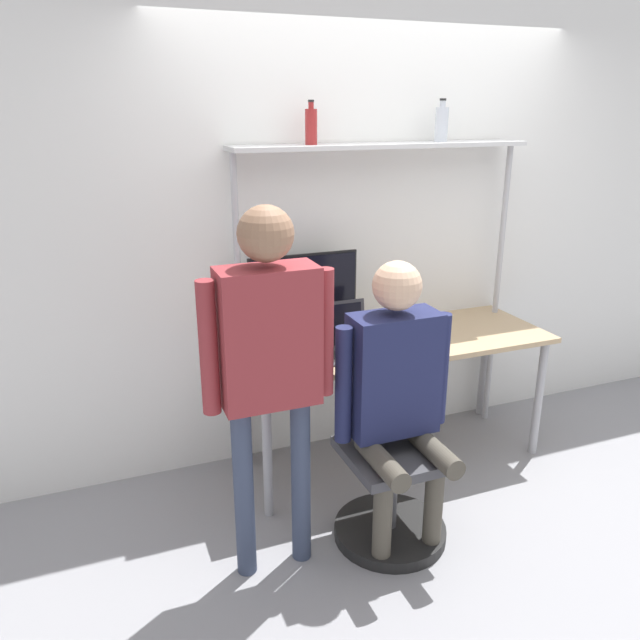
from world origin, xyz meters
TOP-DOWN VIEW (x-y plane):
  - ground_plane at (0.00, 0.00)m, footprint 12.00×12.00m
  - wall_back at (0.00, 0.73)m, footprint 8.00×0.06m
  - desk at (0.00, 0.36)m, footprint 1.84×0.68m
  - shelf_unit at (0.00, 0.57)m, footprint 1.75×0.24m
  - monitor at (-0.49, 0.52)m, footprint 0.64×0.23m
  - laptop at (-0.36, 0.30)m, footprint 0.32×0.26m
  - cell_phone at (-0.07, 0.28)m, footprint 0.07×0.15m
  - office_chair at (-0.35, -0.27)m, footprint 0.56×0.56m
  - person_seated at (-0.35, -0.32)m, footprint 0.58×0.47m
  - person_standing at (-0.94, -0.29)m, footprint 0.58×0.23m
  - bottle_red at (-0.43, 0.57)m, footprint 0.06×0.06m
  - bottle_clear at (0.36, 0.57)m, footprint 0.07×0.07m

SIDE VIEW (x-z plane):
  - ground_plane at x=0.00m, z-range 0.00..0.00m
  - office_chair at x=-0.35m, z-range -0.18..0.77m
  - desk at x=0.00m, z-range 0.31..1.08m
  - cell_phone at x=-0.07m, z-range 0.78..0.79m
  - person_seated at x=-0.35m, z-range 0.14..1.55m
  - laptop at x=-0.36m, z-range 0.72..0.98m
  - monitor at x=-0.49m, z-range 0.80..1.31m
  - person_standing at x=-0.94m, z-range 0.24..1.93m
  - wall_back at x=0.00m, z-range 0.00..2.70m
  - shelf_unit at x=0.00m, z-range 0.63..2.49m
  - bottle_red at x=-0.43m, z-range 1.84..2.07m
  - bottle_clear at x=0.36m, z-range 1.84..2.08m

